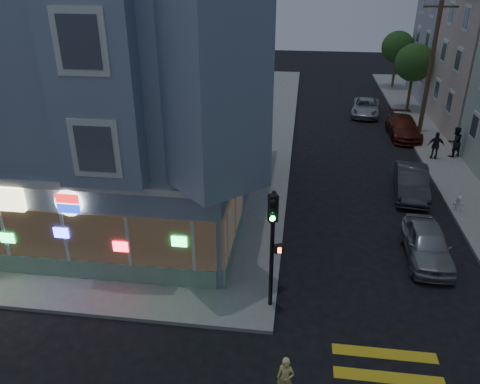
% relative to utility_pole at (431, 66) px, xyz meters
% --- Properties ---
extents(ground, '(120.00, 120.00, 0.00)m').
position_rel_utility_pole_xyz_m(ground, '(-12.00, -24.00, -4.80)').
color(ground, black).
rests_on(ground, ground).
extents(sidewalk_nw, '(33.00, 42.00, 0.15)m').
position_rel_utility_pole_xyz_m(sidewalk_nw, '(-25.50, -1.00, -4.72)').
color(sidewalk_nw, gray).
rests_on(sidewalk_nw, ground).
extents(corner_building, '(14.60, 14.60, 11.40)m').
position_rel_utility_pole_xyz_m(corner_building, '(-18.00, -13.02, 1.02)').
color(corner_building, gray).
rests_on(corner_building, sidewalk_nw).
extents(utility_pole, '(2.20, 0.30, 9.00)m').
position_rel_utility_pole_xyz_m(utility_pole, '(0.00, 0.00, 0.00)').
color(utility_pole, '#4C3826').
rests_on(utility_pole, sidewalk_ne).
extents(street_tree_near, '(3.00, 3.00, 5.30)m').
position_rel_utility_pole_xyz_m(street_tree_near, '(0.20, 6.00, -0.86)').
color(street_tree_near, '#4C3826').
rests_on(street_tree_near, sidewalk_ne).
extents(street_tree_far, '(3.00, 3.00, 5.30)m').
position_rel_utility_pole_xyz_m(street_tree_far, '(0.20, 14.00, -0.86)').
color(street_tree_far, '#4C3826').
rests_on(street_tree_far, sidewalk_ne).
extents(running_child, '(0.53, 0.40, 1.33)m').
position_rel_utility_pole_xyz_m(running_child, '(-8.50, -24.34, -4.13)').
color(running_child, '#F7E47E').
rests_on(running_child, ground).
extents(pedestrian_a, '(1.14, 1.03, 1.90)m').
position_rel_utility_pole_xyz_m(pedestrian_a, '(1.00, -4.86, -3.70)').
color(pedestrian_a, black).
rests_on(pedestrian_a, sidewalk_ne).
extents(pedestrian_b, '(1.01, 0.47, 1.69)m').
position_rel_utility_pole_xyz_m(pedestrian_b, '(-0.23, -5.38, -3.80)').
color(pedestrian_b, '#27242C').
rests_on(pedestrian_b, sidewalk_ne).
extents(parked_car_a, '(1.76, 4.16, 1.40)m').
position_rel_utility_pole_xyz_m(parked_car_a, '(-3.12, -16.69, -4.09)').
color(parked_car_a, '#9EA2A6').
rests_on(parked_car_a, ground).
extents(parked_car_b, '(2.04, 4.58, 1.46)m').
position_rel_utility_pole_xyz_m(parked_car_b, '(-2.61, -10.58, -4.07)').
color(parked_car_b, '#3C3E41').
rests_on(parked_car_b, ground).
extents(parked_car_c, '(2.03, 4.83, 1.39)m').
position_rel_utility_pole_xyz_m(parked_car_c, '(-1.35, -1.01, -4.10)').
color(parked_car_c, '#5C2115').
rests_on(parked_car_c, ground).
extents(parked_car_d, '(2.71, 4.80, 1.27)m').
position_rel_utility_pole_xyz_m(parked_car_d, '(-3.40, 4.19, -4.16)').
color(parked_car_d, '#AAAFB5').
rests_on(parked_car_d, ground).
extents(traffic_signal, '(0.56, 0.49, 4.41)m').
position_rel_utility_pole_xyz_m(traffic_signal, '(-9.18, -20.75, -1.67)').
color(traffic_signal, black).
rests_on(traffic_signal, sidewalk_nw).
extents(fire_hydrant, '(0.45, 0.26, 0.77)m').
position_rel_utility_pole_xyz_m(fire_hydrant, '(-0.70, -12.37, -4.24)').
color(fire_hydrant, white).
rests_on(fire_hydrant, sidewalk_ne).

